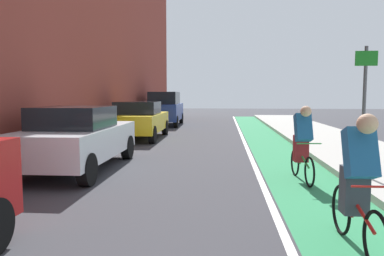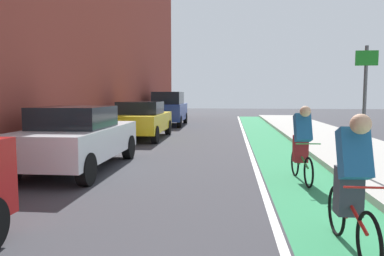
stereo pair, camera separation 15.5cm
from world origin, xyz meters
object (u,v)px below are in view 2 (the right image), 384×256
at_px(parked_suv_blue, 169,108).
at_px(cyclist_mid, 302,143).
at_px(parked_sedan_yellow_cab, 142,120).
at_px(street_sign_post, 365,99).
at_px(parked_sedan_white, 78,137).
at_px(cyclist_lead, 352,179).

relative_size(parked_suv_blue, cyclist_mid, 2.61).
bearing_deg(parked_sedan_yellow_cab, street_sign_post, -47.54).
xyz_separation_m(parked_sedan_white, parked_sedan_yellow_cab, (0.00, 6.36, 0.00)).
distance_m(cyclist_lead, street_sign_post, 3.87).
bearing_deg(parked_sedan_yellow_cab, cyclist_mid, -53.88).
xyz_separation_m(parked_sedan_white, parked_suv_blue, (0.00, 12.99, 0.23)).
bearing_deg(parked_suv_blue, cyclist_mid, -69.41).
height_order(parked_sedan_yellow_cab, street_sign_post, street_sign_post).
distance_m(parked_sedan_white, street_sign_post, 6.47).
bearing_deg(parked_sedan_yellow_cab, cyclist_lead, -64.37).
bearing_deg(parked_suv_blue, parked_sedan_white, -90.00).
bearing_deg(cyclist_mid, parked_sedan_yellow_cab, 126.12).
relative_size(parked_sedan_white, cyclist_lead, 2.49).
xyz_separation_m(parked_suv_blue, street_sign_post, (6.37, -13.60, 0.70)).
bearing_deg(cyclist_lead, parked_sedan_white, 140.59).
height_order(parked_sedan_white, parked_suv_blue, parked_suv_blue).
distance_m(parked_sedan_yellow_cab, cyclist_mid, 8.71).
relative_size(parked_sedan_yellow_cab, cyclist_mid, 2.57).
distance_m(cyclist_mid, street_sign_post, 1.54).
xyz_separation_m(cyclist_lead, cyclist_mid, (0.10, 3.46, -0.04)).
bearing_deg(cyclist_mid, parked_suv_blue, 110.59).
xyz_separation_m(parked_suv_blue, cyclist_lead, (5.03, -17.12, -0.17)).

